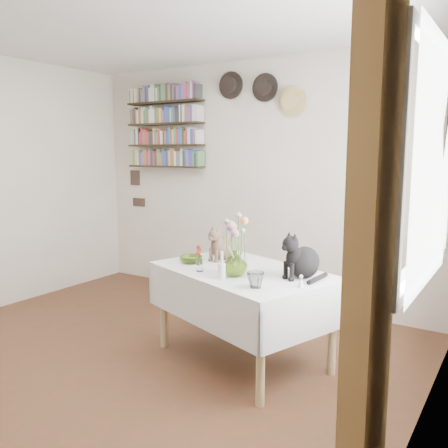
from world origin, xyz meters
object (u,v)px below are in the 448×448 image
Objects in this scene: black_cat at (305,254)px; flower_vase at (235,263)px; dining_table at (243,292)px; bookshelf_unit at (165,127)px; tabby_cat at (223,242)px.

black_cat is 1.82× the size of flower_vase.
dining_table is at bearing -145.17° from black_cat.
black_cat is at bearing -29.18° from bookshelf_unit.
dining_table is 5.31× the size of tabby_cat.
black_cat reaches higher than tabby_cat.
dining_table is 8.28× the size of flower_vase.
bookshelf_unit is at bearing 179.86° from black_cat.
bookshelf_unit reaches higher than flower_vase.
flower_vase is at bearing -38.96° from bookshelf_unit.
bookshelf_unit is (-1.81, 1.32, 1.31)m from dining_table.
black_cat is 0.49m from flower_vase.
black_cat is at bearing 5.80° from dining_table.
black_cat is 2.78m from bookshelf_unit.
tabby_cat is 0.53m from flower_vase.
flower_vase is at bearing -38.43° from tabby_cat.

